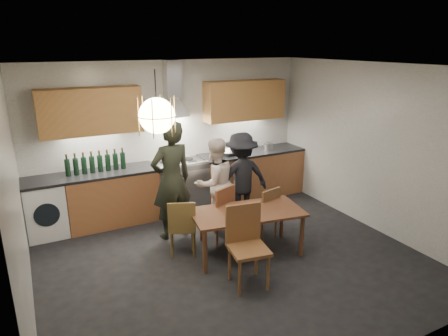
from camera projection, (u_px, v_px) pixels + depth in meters
name	position (u px, v px, depth m)	size (l,w,h in m)	color
ground	(231.00, 259.00, 5.55)	(5.00, 5.00, 0.00)	black
room_shell	(232.00, 139.00, 5.04)	(5.02, 4.52, 2.61)	silver
counter_run	(181.00, 185.00, 7.08)	(5.00, 0.62, 0.90)	#B77446
range_stove	(180.00, 186.00, 7.07)	(0.90, 0.60, 0.92)	silver
wall_fixtures	(175.00, 105.00, 6.74)	(4.30, 0.54, 1.10)	tan
pendant_lamp	(157.00, 116.00, 4.40)	(0.43, 0.43, 0.70)	black
dining_table	(247.00, 216.00, 5.54)	(1.63, 1.00, 0.65)	brown
chair_back_left	(182.00, 224.00, 5.50)	(0.49, 0.49, 0.83)	brown
chair_back_mid	(220.00, 210.00, 5.88)	(0.53, 0.53, 0.89)	brown
chair_back_right	(266.00, 209.00, 6.03)	(0.44, 0.44, 0.81)	brown
chair_front	(246.00, 240.00, 4.88)	(0.51, 0.51, 1.00)	brown
person_left	(172.00, 180.00, 5.96)	(0.66, 0.43, 1.81)	black
person_mid	(215.00, 183.00, 6.34)	(0.71, 0.56, 1.47)	silver
person_right	(241.00, 177.00, 6.58)	(0.97, 0.56, 1.50)	black
mixing_bowl	(229.00, 153.00, 7.33)	(0.33, 0.33, 0.08)	silver
stock_pot	(268.00, 147.00, 7.66)	(0.17, 0.17, 0.12)	silver
wine_bottles	(96.00, 162.00, 6.31)	(0.94, 0.08, 0.34)	black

